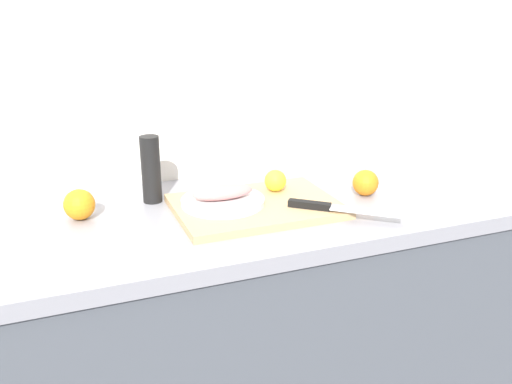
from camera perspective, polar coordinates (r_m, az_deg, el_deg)
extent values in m
cube|color=white|center=(1.68, -7.53, 13.10)|extent=(3.20, 0.05, 2.50)
cube|color=#4C5159|center=(1.69, -3.43, -17.02)|extent=(2.00, 0.58, 0.86)
cube|color=gray|center=(1.46, -3.79, -2.75)|extent=(2.00, 0.60, 0.04)
cube|color=tan|center=(1.46, 0.00, -1.48)|extent=(0.42, 0.31, 0.02)
cylinder|color=white|center=(1.45, -3.36, -1.02)|extent=(0.22, 0.22, 0.01)
ellipsoid|color=tan|center=(1.44, -3.38, -0.07)|extent=(0.16, 0.07, 0.04)
cube|color=silver|center=(1.40, 11.29, -1.97)|extent=(0.16, 0.14, 0.00)
cube|color=black|center=(1.42, 5.51, -1.32)|extent=(0.10, 0.09, 0.02)
sphere|color=yellow|center=(1.54, 2.00, 1.18)|extent=(0.06, 0.06, 0.06)
sphere|color=orange|center=(1.59, 11.18, 0.94)|extent=(0.07, 0.07, 0.07)
sphere|color=orange|center=(1.46, -17.69, -1.23)|extent=(0.08, 0.08, 0.08)
cylinder|color=black|center=(1.52, -10.74, 2.29)|extent=(0.05, 0.05, 0.18)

